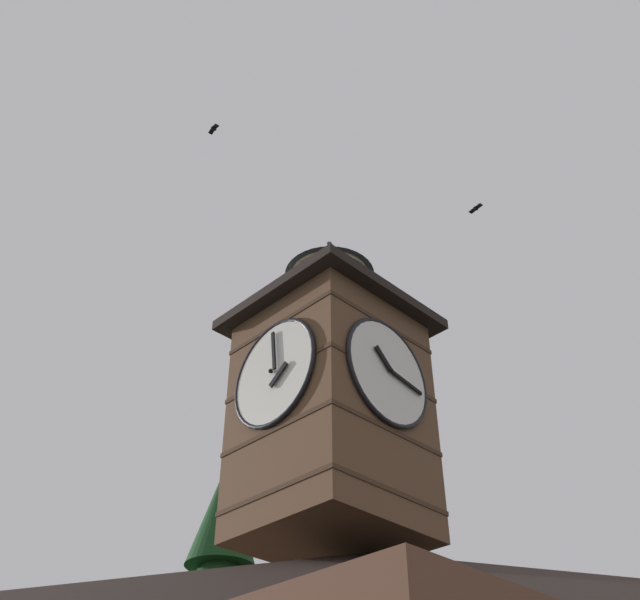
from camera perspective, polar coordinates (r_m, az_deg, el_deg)
clock_tower at (r=17.23m, az=0.81°, el=-7.23°), size 4.04×4.04×8.03m
flying_bird_high at (r=24.98m, az=-8.00°, el=12.65°), size 0.21×0.47×0.11m
flying_bird_low at (r=23.39m, az=11.63°, el=6.77°), size 0.20×0.48×0.10m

